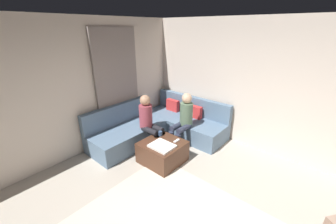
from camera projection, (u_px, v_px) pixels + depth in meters
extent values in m
cube|color=beige|center=(274.00, 90.00, 4.04)|extent=(6.00, 0.12, 2.70)
cube|color=beige|center=(55.00, 95.00, 3.75)|extent=(0.12, 6.00, 2.70)
cube|color=gray|center=(118.00, 86.00, 4.64)|extent=(0.06, 1.10, 2.50)
cube|color=slate|center=(184.00, 125.00, 5.17)|extent=(2.10, 0.85, 0.42)
cube|color=slate|center=(192.00, 105.00, 5.26)|extent=(2.10, 0.14, 0.45)
cube|color=slate|center=(128.00, 136.00, 4.66)|extent=(0.85, 1.70, 0.42)
cube|color=slate|center=(116.00, 114.00, 4.70)|extent=(0.14, 1.70, 0.45)
cube|color=red|center=(173.00, 106.00, 5.47)|extent=(0.36, 0.12, 0.36)
cube|color=red|center=(195.00, 113.00, 5.05)|extent=(0.36, 0.12, 0.36)
cube|color=#4C2D1E|center=(162.00, 152.00, 4.07)|extent=(0.76, 0.76, 0.42)
cube|color=white|center=(162.00, 146.00, 3.84)|extent=(0.44, 0.36, 0.04)
cylinder|color=#334C72|center=(160.00, 133.00, 4.23)|extent=(0.08, 0.08, 0.10)
cube|color=white|center=(177.00, 141.00, 4.03)|extent=(0.05, 0.15, 0.02)
cylinder|color=#2D3347|center=(178.00, 143.00, 4.38)|extent=(0.12, 0.12, 0.42)
cylinder|color=#2D3347|center=(171.00, 140.00, 4.48)|extent=(0.12, 0.12, 0.42)
cylinder|color=#2D3347|center=(184.00, 128.00, 4.41)|extent=(0.12, 0.40, 0.12)
cylinder|color=#2D3347|center=(177.00, 126.00, 4.52)|extent=(0.12, 0.40, 0.12)
cylinder|color=#597259|center=(186.00, 114.00, 4.51)|extent=(0.28, 0.28, 0.50)
sphere|color=#D8AD8C|center=(187.00, 98.00, 4.37)|extent=(0.22, 0.22, 0.22)
cylinder|color=black|center=(163.00, 142.00, 4.42)|extent=(0.12, 0.12, 0.42)
cylinder|color=black|center=(157.00, 145.00, 4.29)|extent=(0.12, 0.12, 0.42)
cylinder|color=black|center=(156.00, 128.00, 4.44)|extent=(0.40, 0.12, 0.12)
cylinder|color=black|center=(150.00, 131.00, 4.31)|extent=(0.40, 0.12, 0.12)
cylinder|color=#993F4C|center=(146.00, 116.00, 4.40)|extent=(0.28, 0.28, 0.50)
sphere|color=tan|center=(145.00, 100.00, 4.26)|extent=(0.22, 0.22, 0.22)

